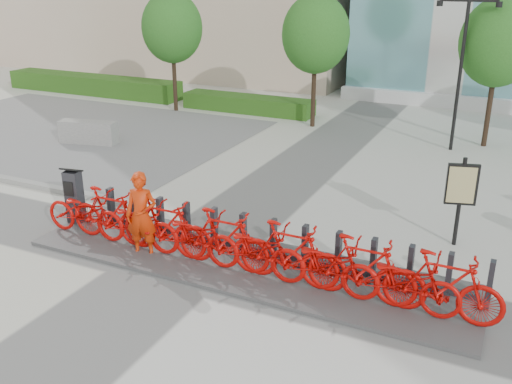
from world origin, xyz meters
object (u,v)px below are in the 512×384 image
at_px(worker_red, 141,215).
at_px(bike_0, 85,212).
at_px(jersey_barrier, 88,132).
at_px(map_sign, 461,188).
at_px(kiosk, 74,195).

bearing_deg(worker_red, bike_0, 161.19).
height_order(worker_red, jersey_barrier, worker_red).
xyz_separation_m(worker_red, map_sign, (6.01, 3.49, 0.41)).
distance_m(worker_red, jersey_barrier, 9.56).
relative_size(bike_0, worker_red, 1.13).
xyz_separation_m(bike_0, worker_red, (1.73, -0.17, 0.31)).
bearing_deg(jersey_barrier, map_sign, -25.15).
distance_m(bike_0, kiosk, 0.92).
bearing_deg(jersey_barrier, kiosk, -63.89).
distance_m(worker_red, map_sign, 6.96).
xyz_separation_m(bike_0, map_sign, (7.74, 3.31, 0.72)).
bearing_deg(worker_red, jersey_barrier, 124.68).
relative_size(worker_red, jersey_barrier, 0.91).
xyz_separation_m(jersey_barrier, map_sign, (13.09, -2.93, 0.96)).
relative_size(jersey_barrier, map_sign, 1.02).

